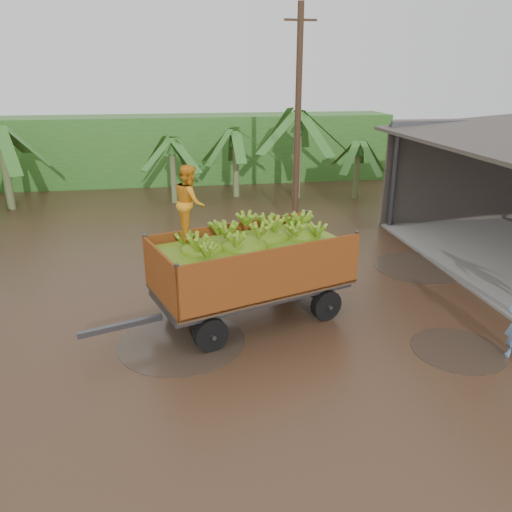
% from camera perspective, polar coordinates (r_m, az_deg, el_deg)
% --- Properties ---
extents(ground, '(100.00, 100.00, 0.00)m').
position_cam_1_polar(ground, '(14.09, 4.37, -4.33)').
color(ground, black).
rests_on(ground, ground).
extents(hedge_north, '(22.00, 3.00, 3.60)m').
position_cam_1_polar(hedge_north, '(28.73, -7.16, 12.09)').
color(hedge_north, '#2D661E').
rests_on(hedge_north, ground).
extents(banana_trailer, '(6.62, 3.70, 3.92)m').
position_cam_1_polar(banana_trailer, '(12.20, -0.64, -0.92)').
color(banana_trailer, '#AB5118').
rests_on(banana_trailer, ground).
extents(utility_pole, '(1.20, 0.24, 8.21)m').
position_cam_1_polar(utility_pole, '(19.78, 4.80, 15.34)').
color(utility_pole, '#47301E').
rests_on(utility_pole, ground).
extents(banana_plants, '(20.59, 20.82, 4.28)m').
position_cam_1_polar(banana_plants, '(19.16, -18.71, 6.96)').
color(banana_plants, '#2D661E').
rests_on(banana_plants, ground).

